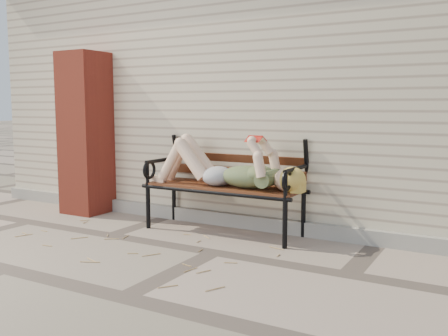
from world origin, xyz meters
The scene contains 7 objects.
ground centered at (0.00, 0.00, 0.00)m, with size 80.00×80.00×0.00m, color gray.
house_wall centered at (0.00, 3.00, 1.50)m, with size 8.00×4.00×3.00m, color beige.
foundation_strip centered at (0.00, 0.97, 0.07)m, with size 8.00×0.10×0.15m, color gray.
brick_pillar centered at (-2.30, 0.75, 1.00)m, with size 0.50×0.50×2.00m, color #A43625.
garden_bench centered at (-0.29, 0.81, 0.67)m, with size 1.84×0.73×1.19m.
reading_woman centered at (-0.28, 0.66, 0.71)m, with size 1.73×0.39×0.55m.
straw_scatter centered at (-1.02, -0.37, 0.01)m, with size 2.97×1.75×0.01m.
Camera 1 is at (2.27, -3.84, 1.33)m, focal length 40.00 mm.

